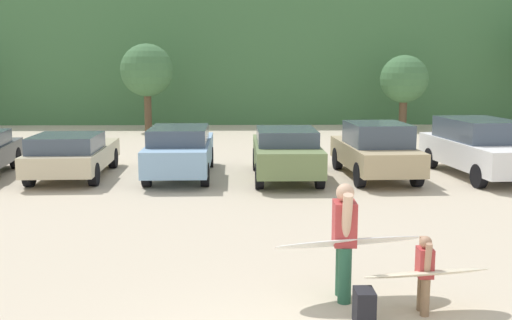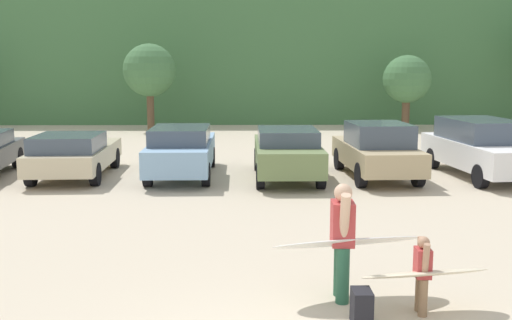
% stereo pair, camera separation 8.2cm
% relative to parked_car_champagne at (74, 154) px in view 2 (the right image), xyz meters
% --- Properties ---
extents(hillside_ridge, '(108.00, 12.00, 6.72)m').
position_rel_parked_car_champagne_xyz_m(hillside_ridge, '(5.47, 21.59, 2.66)').
color(hillside_ridge, '#427042').
rests_on(hillside_ridge, ground_plane).
extents(tree_left, '(2.58, 2.58, 4.28)m').
position_rel_parked_car_champagne_xyz_m(tree_left, '(0.19, 12.60, 2.27)').
color(tree_left, brown).
rests_on(tree_left, ground_plane).
extents(tree_far_right, '(2.38, 2.38, 3.74)m').
position_rel_parked_car_champagne_xyz_m(tree_far_right, '(12.97, 12.96, 1.82)').
color(tree_far_right, brown).
rests_on(tree_far_right, ground_plane).
extents(parked_car_champagne, '(2.05, 4.46, 1.31)m').
position_rel_parked_car_champagne_xyz_m(parked_car_champagne, '(0.00, 0.00, 0.00)').
color(parked_car_champagne, beige).
rests_on(parked_car_champagne, ground_plane).
extents(parked_car_sky_blue, '(1.83, 4.76, 1.48)m').
position_rel_parked_car_champagne_xyz_m(parked_car_sky_blue, '(3.09, 0.10, 0.09)').
color(parked_car_sky_blue, '#84ADD1').
rests_on(parked_car_sky_blue, ground_plane).
extents(parked_car_olive_green, '(1.83, 4.38, 1.45)m').
position_rel_parked_car_champagne_xyz_m(parked_car_olive_green, '(6.12, -0.29, 0.08)').
color(parked_car_olive_green, '#6B7F4C').
rests_on(parked_car_olive_green, ground_plane).
extents(parked_car_tan, '(1.95, 4.41, 1.60)m').
position_rel_parked_car_champagne_xyz_m(parked_car_tan, '(8.70, -0.18, 0.12)').
color(parked_car_tan, tan).
rests_on(parked_car_tan, ground_plane).
extents(parked_car_white, '(2.29, 4.92, 1.67)m').
position_rel_parked_car_champagne_xyz_m(parked_car_white, '(11.80, -0.01, 0.17)').
color(parked_car_white, white).
rests_on(parked_car_white, ground_plane).
extents(person_adult, '(0.31, 0.73, 1.63)m').
position_rel_parked_car_champagne_xyz_m(person_adult, '(6.29, -9.24, 0.22)').
color(person_adult, '#26593F').
rests_on(person_adult, ground_plane).
extents(person_child, '(0.20, 0.41, 1.03)m').
position_rel_parked_car_champagne_xyz_m(person_child, '(7.26, -9.75, -0.11)').
color(person_child, '#8C6B4C').
rests_on(person_child, ground_plane).
extents(surfboard_white, '(2.22, 1.00, 0.31)m').
position_rel_parked_car_champagne_xyz_m(surfboard_white, '(6.39, -9.18, 0.09)').
color(surfboard_white, white).
extents(surfboard_cream, '(1.81, 0.79, 0.22)m').
position_rel_parked_car_champagne_xyz_m(surfboard_cream, '(7.30, -9.72, -0.16)').
color(surfboard_cream, beige).
extents(backpack_dropped, '(0.24, 0.34, 0.45)m').
position_rel_parked_car_champagne_xyz_m(backpack_dropped, '(6.42, -10.08, -0.47)').
color(backpack_dropped, black).
rests_on(backpack_dropped, ground_plane).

